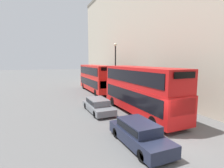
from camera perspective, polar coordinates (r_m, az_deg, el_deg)
ground_plane at (r=11.63m, az=18.20°, el=-17.93°), size 200.00×200.00×0.00m
bus_leading at (r=16.30m, az=9.23°, el=-1.40°), size 2.59×10.42×4.38m
bus_second_in_queue at (r=28.11m, az=-5.32°, el=2.24°), size 2.59×10.13×4.23m
car_dark_sedan at (r=10.74m, az=8.76°, el=-15.45°), size 1.80×4.71×1.42m
car_hatchback at (r=17.09m, az=-4.59°, el=-6.80°), size 1.83×4.80×1.31m
street_lamp at (r=25.22m, az=1.12°, el=6.62°), size 0.44×0.44×7.43m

